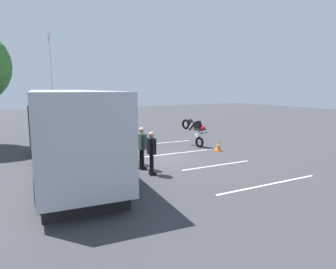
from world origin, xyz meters
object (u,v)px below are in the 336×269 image
object	(u,v)px
spectator_far_right	(124,135)
spectator_right	(123,137)
stunt_motorcycle	(195,130)
parked_motorcycle_silver	(106,147)
flagpole	(52,90)
tour_bus	(68,132)
traffic_cone	(219,145)
spectator_far_left	(152,149)
spectator_left	(142,145)
spectator_centre	(131,140)

from	to	relation	value
spectator_far_right	spectator_right	bearing A→B (deg)	158.05
spectator_far_right	stunt_motorcycle	xyz separation A→B (m)	(0.34, -4.44, -0.05)
spectator_right	parked_motorcycle_silver	world-z (taller)	spectator_right
parked_motorcycle_silver	flagpole	xyz separation A→B (m)	(5.09, 1.68, 2.74)
spectator_right	tour_bus	bearing A→B (deg)	109.77
spectator_far_right	tour_bus	bearing A→B (deg)	120.66
spectator_far_right	traffic_cone	bearing A→B (deg)	-104.36
spectator_far_left	spectator_far_right	world-z (taller)	spectator_far_right
tour_bus	traffic_cone	xyz separation A→B (m)	(0.49, -7.84, -1.34)
tour_bus	spectator_far_right	distance (m)	3.47
spectator_left	parked_motorcycle_silver	world-z (taller)	spectator_left
flagpole	traffic_cone	size ratio (longest dim) A/B	10.37
stunt_motorcycle	flagpole	bearing A→B (deg)	54.29
tour_bus	spectator_far_right	xyz separation A→B (m)	(1.74, -2.94, -0.60)
spectator_far_right	flagpole	size ratio (longest dim) A/B	0.27
spectator_right	spectator_far_right	xyz separation A→B (m)	(0.80, -0.32, -0.03)
parked_motorcycle_silver	spectator_left	bearing A→B (deg)	-168.03
traffic_cone	spectator_left	bearing A→B (deg)	106.36
spectator_left	stunt_motorcycle	world-z (taller)	spectator_left
tour_bus	spectator_centre	world-z (taller)	tour_bus
spectator_far_right	parked_motorcycle_silver	xyz separation A→B (m)	(0.27, 0.86, -0.56)
parked_motorcycle_silver	spectator_right	bearing A→B (deg)	-153.46
parked_motorcycle_silver	tour_bus	bearing A→B (deg)	133.96
stunt_motorcycle	tour_bus	bearing A→B (deg)	105.78
parked_motorcycle_silver	flagpole	world-z (taller)	flagpole
spectator_far_left	parked_motorcycle_silver	distance (m)	4.02
spectator_far_right	flagpole	distance (m)	6.32
stunt_motorcycle	spectator_far_right	bearing A→B (deg)	94.41
spectator_centre	stunt_motorcycle	xyz separation A→B (m)	(2.04, -4.70, -0.10)
tour_bus	spectator_far_left	world-z (taller)	tour_bus
tour_bus	spectator_far_right	world-z (taller)	tour_bus
spectator_far_right	parked_motorcycle_silver	size ratio (longest dim) A/B	0.85
spectator_far_right	parked_motorcycle_silver	distance (m)	1.06
spectator_left	spectator_right	size ratio (longest dim) A/B	0.98
spectator_centre	spectator_far_right	xyz separation A→B (m)	(1.70, -0.26, -0.04)
spectator_left	spectator_far_right	distance (m)	2.77
spectator_far_right	stunt_motorcycle	size ratio (longest dim) A/B	0.87
spectator_far_left	spectator_centre	world-z (taller)	spectator_centre
flagpole	parked_motorcycle_silver	bearing A→B (deg)	-161.71
stunt_motorcycle	traffic_cone	bearing A→B (deg)	-163.81
spectator_far_left	spectator_left	size ratio (longest dim) A/B	0.97
spectator_left	stunt_motorcycle	distance (m)	5.59
tour_bus	spectator_far_right	size ratio (longest dim) A/B	5.87
spectator_far_left	spectator_left	bearing A→B (deg)	1.62
spectator_right	traffic_cone	distance (m)	5.30
tour_bus	spectator_left	size ratio (longest dim) A/B	5.80
spectator_centre	spectator_far_right	distance (m)	1.72
tour_bus	spectator_centre	size ratio (longest dim) A/B	5.64
parked_motorcycle_silver	spectator_centre	bearing A→B (deg)	-163.21
spectator_left	flagpole	world-z (taller)	flagpole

